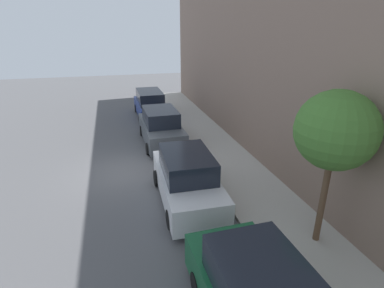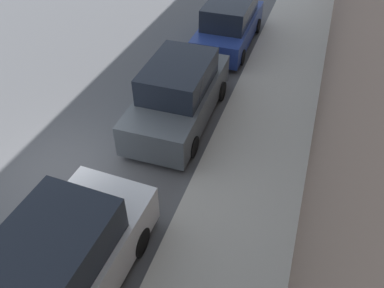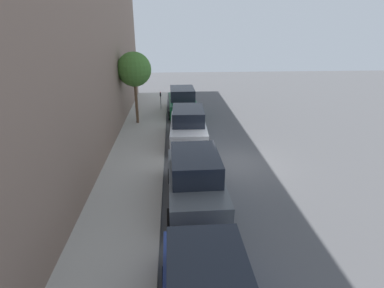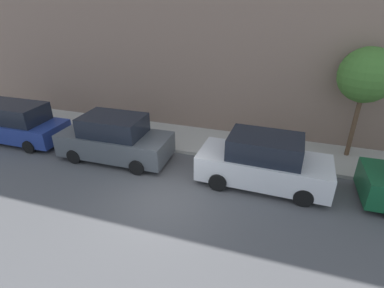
{
  "view_description": "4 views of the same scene",
  "coord_description": "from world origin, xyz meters",
  "px_view_note": "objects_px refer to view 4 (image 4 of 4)",
  "views": [
    {
      "loc": [
        -0.2,
        -12.73,
        6.25
      ],
      "look_at": [
        3.22,
        0.12,
        1.0
      ],
      "focal_mm": 28.0,
      "sensor_mm": 36.0,
      "label": 1
    },
    {
      "loc": [
        5.73,
        -5.69,
        7.29
      ],
      "look_at": [
        3.38,
        1.07,
        1.0
      ],
      "focal_mm": 35.0,
      "sensor_mm": 36.0,
      "label": 2
    },
    {
      "loc": [
        2.97,
        13.05,
        6.34
      ],
      "look_at": [
        2.13,
        -0.22,
        1.0
      ],
      "focal_mm": 28.0,
      "sensor_mm": 36.0,
      "label": 3
    },
    {
      "loc": [
        -7.82,
        -3.58,
        6.43
      ],
      "look_at": [
        2.66,
        -0.17,
        1.0
      ],
      "focal_mm": 28.0,
      "sensor_mm": 36.0,
      "label": 4
    }
  ],
  "objects_px": {
    "parked_suv_second": "(263,162)",
    "street_tree": "(367,76)",
    "parked_suv_third": "(115,139)",
    "parked_minivan_fourth": "(16,123)"
  },
  "relations": [
    {
      "from": "parked_suv_second",
      "to": "parked_minivan_fourth",
      "type": "distance_m",
      "value": 11.87
    },
    {
      "from": "parked_suv_third",
      "to": "street_tree",
      "type": "bearing_deg",
      "value": -71.78
    },
    {
      "from": "parked_suv_second",
      "to": "street_tree",
      "type": "distance_m",
      "value": 5.41
    },
    {
      "from": "parked_suv_second",
      "to": "parked_minivan_fourth",
      "type": "relative_size",
      "value": 0.99
    },
    {
      "from": "parked_suv_second",
      "to": "parked_minivan_fourth",
      "type": "height_order",
      "value": "parked_suv_second"
    },
    {
      "from": "parked_suv_third",
      "to": "street_tree",
      "type": "distance_m",
      "value": 10.53
    },
    {
      "from": "parked_suv_third",
      "to": "street_tree",
      "type": "height_order",
      "value": "street_tree"
    },
    {
      "from": "parked_minivan_fourth",
      "to": "street_tree",
      "type": "xyz_separation_m",
      "value": [
        3.06,
        -15.22,
        2.74
      ]
    },
    {
      "from": "parked_suv_third",
      "to": "street_tree",
      "type": "xyz_separation_m",
      "value": [
        3.18,
        -9.66,
        2.73
      ]
    },
    {
      "from": "parked_suv_third",
      "to": "street_tree",
      "type": "relative_size",
      "value": 1.05
    }
  ]
}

